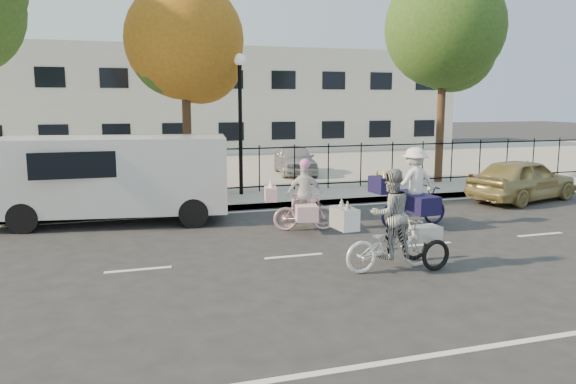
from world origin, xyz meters
name	(u,v)px	position (x,y,z in m)	size (l,w,h in m)	color
ground	(294,256)	(0.00, 0.00, 0.00)	(120.00, 120.00, 0.00)	#333334
road_markings	(294,256)	(0.00, 0.00, 0.01)	(60.00, 9.52, 0.01)	silver
curb	(238,207)	(0.00, 5.05, 0.07)	(60.00, 0.10, 0.15)	#A8A399
sidewalk	(230,201)	(0.00, 6.10, 0.07)	(60.00, 2.20, 0.15)	#A8A399
parking_lot	(189,168)	(0.00, 15.00, 0.07)	(60.00, 15.60, 0.15)	#A8A399
iron_fence	(223,170)	(0.00, 7.20, 0.90)	(58.00, 0.06, 1.50)	black
building	(165,102)	(0.00, 25.00, 3.00)	(34.00, 10.00, 6.00)	silver
lamppost	(240,99)	(0.50, 6.80, 3.11)	(0.36, 0.36, 4.33)	black
street_sign	(164,156)	(-1.85, 6.80, 1.42)	(0.85, 0.06, 1.80)	black
zebra_trike	(390,231)	(1.39, -1.37, 0.72)	(2.17, 0.86, 1.86)	white
unicorn_bike	(303,204)	(0.92, 2.07, 0.64)	(1.75, 1.24, 1.72)	beige
bull_bike	(413,195)	(3.64, 1.71, 0.78)	(2.12, 1.46, 1.95)	black
white_van	(109,176)	(-3.43, 4.41, 1.20)	(6.36, 2.89, 2.17)	silver
gold_sedan	(523,180)	(8.66, 3.80, 0.67)	(1.58, 3.93, 1.34)	tan
pedestrian	(31,175)	(-5.53, 6.80, 1.00)	(0.62, 0.41, 1.70)	black
lot_car_b	(13,171)	(-6.48, 10.10, 0.76)	(2.01, 4.36, 1.21)	white
lot_car_c	(108,167)	(-3.48, 10.02, 0.81)	(1.39, 3.98, 1.31)	#4B4D53
lot_car_d	(295,159)	(3.66, 10.97, 0.74)	(1.40, 3.47, 1.18)	#A2A4AA
tree_mid	(189,46)	(-0.87, 7.86, 4.74)	(3.70, 3.69, 6.77)	#442D1D
tree_east	(447,34)	(8.12, 7.44, 5.38)	(4.19, 4.19, 7.68)	#442D1D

